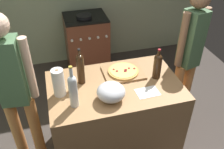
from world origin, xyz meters
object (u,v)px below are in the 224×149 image
at_px(person_in_red, 189,54).
at_px(stove, 87,44).
at_px(wine_bottle_amber, 157,65).
at_px(pizza, 123,71).
at_px(mixing_bowl, 111,92).
at_px(wine_bottle_clear, 73,90).
at_px(person_in_stripes, 14,88).
at_px(paper_towel_roll, 59,83).
at_px(wine_bottle_dark, 80,68).

bearing_deg(person_in_red, stove, 121.72).
height_order(wine_bottle_amber, stove, wine_bottle_amber).
relative_size(pizza, wine_bottle_amber, 0.97).
distance_m(mixing_bowl, person_in_red, 1.09).
bearing_deg(stove, wine_bottle_clear, -102.82).
relative_size(pizza, person_in_stripes, 0.18).
relative_size(wine_bottle_amber, wine_bottle_clear, 0.80).
distance_m(mixing_bowl, person_in_stripes, 0.87).
bearing_deg(person_in_red, person_in_stripes, -175.67).
xyz_separation_m(paper_towel_roll, wine_bottle_amber, (0.95, 0.01, 0.01)).
bearing_deg(wine_bottle_amber, pizza, 153.36).
bearing_deg(person_in_stripes, stove, 59.83).
distance_m(pizza, wine_bottle_dark, 0.46).
relative_size(wine_bottle_clear, wine_bottle_dark, 1.08).
xyz_separation_m(mixing_bowl, stove, (0.10, 1.88, -0.53)).
bearing_deg(pizza, wine_bottle_clear, -148.00).
bearing_deg(stove, mixing_bowl, -93.17).
relative_size(wine_bottle_dark, person_in_red, 0.22).
height_order(mixing_bowl, person_in_stripes, person_in_stripes).
xyz_separation_m(pizza, wine_bottle_amber, (0.30, -0.15, 0.11)).
height_order(mixing_bowl, person_in_red, person_in_red).
height_order(paper_towel_roll, stove, paper_towel_roll).
distance_m(mixing_bowl, stove, 1.96).
bearing_deg(wine_bottle_clear, person_in_stripes, 150.10).
bearing_deg(pizza, person_in_red, 6.11).
bearing_deg(pizza, wine_bottle_dark, -175.23).
relative_size(wine_bottle_clear, stove, 0.42).
height_order(wine_bottle_clear, wine_bottle_dark, wine_bottle_clear).
xyz_separation_m(mixing_bowl, wine_bottle_dark, (-0.21, 0.31, 0.09)).
xyz_separation_m(stove, person_in_stripes, (-0.93, -1.59, 0.52)).
distance_m(wine_bottle_amber, person_in_red, 0.54).
distance_m(wine_bottle_clear, wine_bottle_dark, 0.32).
bearing_deg(paper_towel_roll, person_in_stripes, 164.83).
height_order(paper_towel_roll, wine_bottle_clear, wine_bottle_clear).
xyz_separation_m(wine_bottle_dark, person_in_red, (1.21, 0.12, -0.11)).
height_order(pizza, mixing_bowl, mixing_bowl).
xyz_separation_m(pizza, stove, (-0.12, 1.54, -0.48)).
bearing_deg(pizza, wine_bottle_amber, -26.64).
bearing_deg(person_in_stripes, pizza, 2.99).
bearing_deg(stove, person_in_stripes, -120.17).
distance_m(stove, person_in_red, 1.78).
relative_size(mixing_bowl, stove, 0.26).
height_order(stove, person_in_red, person_in_red).
relative_size(mixing_bowl, person_in_red, 0.15).
relative_size(stove, person_in_red, 0.57).
bearing_deg(person_in_red, paper_towel_roll, -170.32).
bearing_deg(wine_bottle_amber, stove, 103.78).
xyz_separation_m(wine_bottle_amber, wine_bottle_clear, (-0.84, -0.19, 0.03)).
xyz_separation_m(mixing_bowl, wine_bottle_clear, (-0.32, 0.00, 0.09)).
bearing_deg(person_in_stripes, paper_towel_roll, -15.17).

